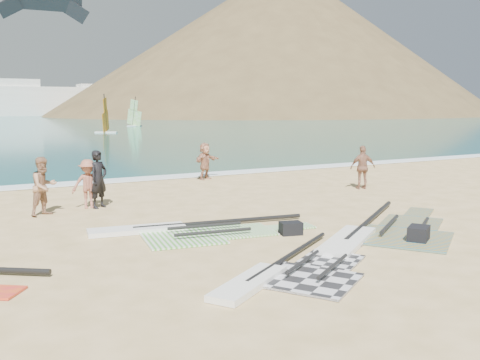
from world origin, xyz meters
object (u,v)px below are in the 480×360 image
gear_bag_far (291,228)px  beachgoer_mid (88,184)px  beachgoer_back (363,167)px  beachgoer_right (205,161)px  rig_orange (382,232)px  gear_bag_near (419,234)px  beachgoer_left (44,186)px  person_wetsuit (99,179)px  rig_grey (292,272)px  rig_green (186,231)px

gear_bag_far → beachgoer_mid: size_ratio=0.35×
beachgoer_back → beachgoer_right: bearing=-31.8°
rig_orange → gear_bag_near: (0.17, -1.02, 0.14)m
gear_bag_near → beachgoer_left: (-7.17, 7.44, 0.67)m
beachgoer_back → person_wetsuit: bearing=14.1°
rig_orange → beachgoer_back: bearing=17.0°
beachgoer_left → beachgoer_mid: 1.47m
rig_grey → beachgoer_back: beachgoer_back is taller
gear_bag_near → beachgoer_mid: bearing=126.1°
rig_green → gear_bag_far: size_ratio=10.90×
rig_grey → rig_orange: rig_orange is taller
beachgoer_mid → beachgoer_right: size_ratio=0.96×
rig_grey → beachgoer_right: size_ratio=3.02×
rig_orange → rig_green: bearing=114.7°
rig_green → beachgoer_back: beachgoer_back is taller
rig_grey → rig_green: 4.08m
beachgoer_left → beachgoer_back: (11.43, -0.69, -0.03)m
rig_green → person_wetsuit: size_ratio=3.20×
beachgoer_mid → beachgoer_left: bearing=-153.3°
rig_grey → rig_green: rig_green is taller
rig_green → beachgoer_right: bearing=70.6°
person_wetsuit → beachgoer_left: size_ratio=1.05×
beachgoer_left → beachgoer_mid: beachgoer_left is taller
rig_grey → rig_orange: 4.13m
beachgoer_left → beachgoer_mid: size_ratio=1.12×
beachgoer_back → gear_bag_near: bearing=78.0°
rig_green → rig_orange: 4.90m
rig_green → beachgoer_right: size_ratio=3.63×
beachgoer_mid → beachgoer_back: size_ratio=0.92×
gear_bag_near → beachgoer_right: 12.07m
gear_bag_far → beachgoer_mid: 6.91m
beachgoer_mid → beachgoer_back: bearing=0.2°
gear_bag_near → person_wetsuit: person_wetsuit is taller
beachgoer_mid → beachgoer_back: 10.12m
gear_bag_near → beachgoer_back: beachgoer_back is taller
gear_bag_far → beachgoer_left: 7.35m
rig_orange → beachgoer_mid: (-5.62, 6.92, 0.71)m
rig_orange → beachgoer_right: size_ratio=3.91×
beachgoer_back → beachgoer_right: size_ratio=1.04×
gear_bag_near → beachgoer_left: beachgoer_left is taller
beachgoer_left → beachgoer_right: bearing=4.4°
gear_bag_near → beachgoer_mid: size_ratio=0.39×
rig_orange → person_wetsuit: 8.67m
gear_bag_near → beachgoer_left: 10.35m
person_wetsuit → gear_bag_near: bearing=-88.4°
gear_bag_near → gear_bag_far: bearing=136.8°
rig_grey → beachgoer_right: 13.31m
gear_bag_far → rig_grey: bearing=-123.8°
gear_bag_far → beachgoer_right: (2.34, 9.99, 0.64)m
rig_green → rig_orange: size_ratio=0.93×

